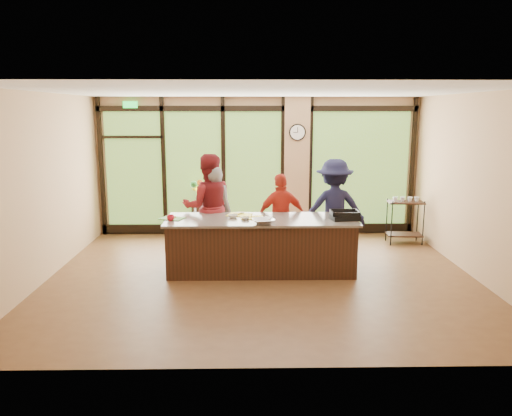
{
  "coord_description": "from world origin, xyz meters",
  "views": [
    {
      "loc": [
        -0.23,
        -7.91,
        2.71
      ],
      "look_at": [
        -0.08,
        0.4,
        1.08
      ],
      "focal_mm": 35.0,
      "sensor_mm": 36.0,
      "label": 1
    }
  ],
  "objects_px": {
    "island_base": "(261,246)",
    "bar_cart": "(405,216)",
    "roasting_pan": "(344,217)",
    "cook_right": "(334,209)",
    "flower_stand": "(202,219)",
    "cook_left": "(215,213)"
  },
  "relations": [
    {
      "from": "island_base",
      "to": "roasting_pan",
      "type": "height_order",
      "value": "roasting_pan"
    },
    {
      "from": "island_base",
      "to": "cook_right",
      "type": "distance_m",
      "value": 1.66
    },
    {
      "from": "roasting_pan",
      "to": "island_base",
      "type": "bearing_deg",
      "value": 167.96
    },
    {
      "from": "flower_stand",
      "to": "roasting_pan",
      "type": "bearing_deg",
      "value": -67.06
    },
    {
      "from": "flower_stand",
      "to": "bar_cart",
      "type": "height_order",
      "value": "bar_cart"
    },
    {
      "from": "roasting_pan",
      "to": "cook_left",
      "type": "bearing_deg",
      "value": 151.28
    },
    {
      "from": "flower_stand",
      "to": "bar_cart",
      "type": "distance_m",
      "value": 4.3
    },
    {
      "from": "island_base",
      "to": "bar_cart",
      "type": "height_order",
      "value": "bar_cart"
    },
    {
      "from": "bar_cart",
      "to": "flower_stand",
      "type": "bearing_deg",
      "value": 175.51
    },
    {
      "from": "cook_right",
      "to": "flower_stand",
      "type": "bearing_deg",
      "value": -32.49
    },
    {
      "from": "island_base",
      "to": "roasting_pan",
      "type": "relative_size",
      "value": 6.84
    },
    {
      "from": "island_base",
      "to": "roasting_pan",
      "type": "xyz_separation_m",
      "value": [
        1.39,
        -0.09,
        0.52
      ]
    },
    {
      "from": "cook_left",
      "to": "bar_cart",
      "type": "xyz_separation_m",
      "value": [
        3.85,
        1.05,
        -0.29
      ]
    },
    {
      "from": "cook_left",
      "to": "cook_right",
      "type": "height_order",
      "value": "cook_right"
    },
    {
      "from": "flower_stand",
      "to": "bar_cart",
      "type": "xyz_separation_m",
      "value": [
        4.24,
        -0.67,
        0.21
      ]
    },
    {
      "from": "cook_right",
      "to": "flower_stand",
      "type": "xyz_separation_m",
      "value": [
        -2.59,
        1.64,
        -0.55
      ]
    },
    {
      "from": "cook_right",
      "to": "flower_stand",
      "type": "height_order",
      "value": "cook_right"
    },
    {
      "from": "flower_stand",
      "to": "bar_cart",
      "type": "relative_size",
      "value": 0.76
    },
    {
      "from": "cook_right",
      "to": "cook_left",
      "type": "bearing_deg",
      "value": 1.85
    },
    {
      "from": "island_base",
      "to": "flower_stand",
      "type": "distance_m",
      "value": 2.74
    },
    {
      "from": "island_base",
      "to": "cook_left",
      "type": "bearing_deg",
      "value": 138.52
    },
    {
      "from": "cook_right",
      "to": "flower_stand",
      "type": "relative_size",
      "value": 2.49
    }
  ]
}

